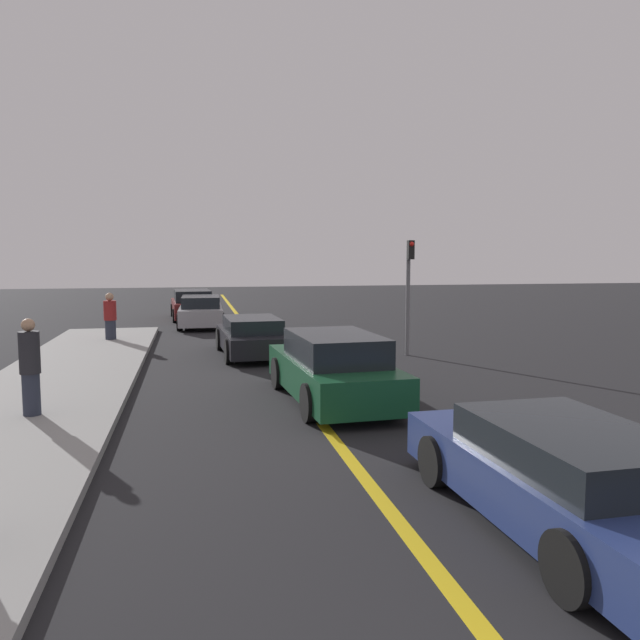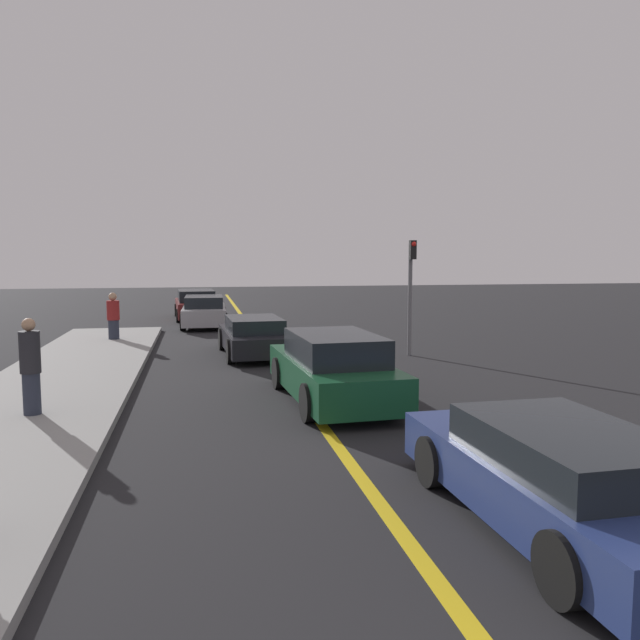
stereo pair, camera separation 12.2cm
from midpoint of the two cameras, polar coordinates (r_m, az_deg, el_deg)
The scene contains 10 objects.
road_center_line at distance 18.41m, azimuth -4.25°, elevation -3.33°, with size 0.20×60.00×0.01m.
sidewalk_left at distance 13.30m, azimuth -24.24°, elevation -7.10°, with size 3.30×25.14×0.15m.
car_near_right_lane at distance 7.38m, azimuth 21.30°, elevation -13.20°, with size 1.96×4.59×1.17m.
car_ahead_center at distance 12.59m, azimuth 1.48°, elevation -4.46°, with size 2.09×4.77×1.41m.
car_far_distant at distance 18.51m, azimuth -5.88°, elevation -1.50°, with size 1.99×4.33×1.16m.
car_parked_left_lot at distance 26.43m, azimuth -10.42°, elevation 0.77°, with size 1.92×4.47×1.29m.
car_oncoming_far at distance 29.73m, azimuth -11.14°, elevation 1.36°, with size 2.13×4.83×1.37m.
pedestrian_mid_group at distance 12.08m, azimuth -24.69°, elevation -3.88°, with size 0.35×0.35×1.71m.
pedestrian_far_standing at distance 22.06m, azimuth -18.23°, elevation 0.32°, with size 0.41×0.41×1.57m.
traffic_light at distance 18.48m, azimuth 8.49°, elevation 3.28°, with size 0.18×0.40×3.39m.
Camera 2 is at (-2.07, -0.06, 2.94)m, focal length 35.00 mm.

